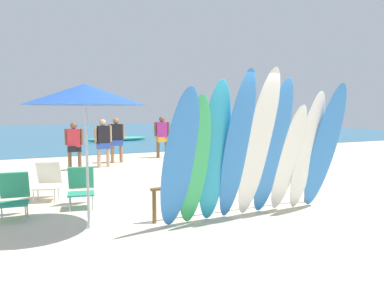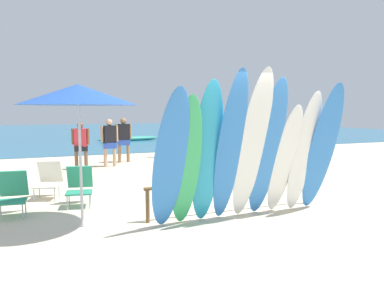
% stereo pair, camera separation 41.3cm
% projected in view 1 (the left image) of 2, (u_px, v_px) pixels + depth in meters
% --- Properties ---
extents(ground, '(60.00, 60.00, 0.00)m').
position_uv_depth(ground, '(91.00, 148.00, 19.63)').
color(ground, beige).
extents(ocean_water, '(60.00, 40.00, 0.02)m').
position_uv_depth(ocean_water, '(56.00, 132.00, 34.33)').
color(ocean_water, teal).
rests_on(ocean_water, ground).
extents(surfboard_rack, '(3.49, 0.07, 0.62)m').
position_uv_depth(surfboard_rack, '(238.00, 186.00, 7.08)').
color(surfboard_rack, brown).
rests_on(surfboard_rack, ground).
extents(surfboard_blue_0, '(0.64, 0.84, 2.28)m').
position_uv_depth(surfboard_blue_0, '(179.00, 160.00, 5.84)').
color(surfboard_blue_0, '#337AD1').
rests_on(surfboard_blue_0, ground).
extents(surfboard_green_1, '(0.55, 0.79, 2.16)m').
position_uv_depth(surfboard_green_1, '(194.00, 162.00, 6.03)').
color(surfboard_green_1, '#38B266').
rests_on(surfboard_green_1, ground).
extents(surfboard_teal_2, '(0.57, 0.71, 2.41)m').
position_uv_depth(surfboard_teal_2, '(214.00, 153.00, 6.24)').
color(surfboard_teal_2, '#289EC6').
rests_on(surfboard_teal_2, ground).
extents(surfboard_blue_3, '(0.51, 0.93, 2.58)m').
position_uv_depth(surfboard_blue_3, '(237.00, 148.00, 6.28)').
color(surfboard_blue_3, '#337AD1').
rests_on(surfboard_blue_3, ground).
extents(surfboard_white_4, '(0.55, 0.94, 2.61)m').
position_uv_depth(surfboard_white_4, '(258.00, 146.00, 6.45)').
color(surfboard_white_4, white).
rests_on(surfboard_white_4, ground).
extents(surfboard_blue_5, '(0.57, 0.91, 2.46)m').
position_uv_depth(surfboard_blue_5, '(273.00, 149.00, 6.65)').
color(surfboard_blue_5, '#337AD1').
rests_on(surfboard_blue_5, ground).
extents(surfboard_white_6, '(0.54, 0.78, 2.03)m').
position_uv_depth(surfboard_white_6, '(288.00, 160.00, 6.91)').
color(surfboard_white_6, white).
rests_on(surfboard_white_6, ground).
extents(surfboard_white_7, '(0.55, 0.72, 2.27)m').
position_uv_depth(surfboard_white_7, '(307.00, 152.00, 7.05)').
color(surfboard_white_7, white).
rests_on(surfboard_white_7, ground).
extents(surfboard_blue_8, '(0.63, 0.94, 2.41)m').
position_uv_depth(surfboard_blue_8, '(324.00, 148.00, 7.12)').
color(surfboard_blue_8, '#337AD1').
rests_on(surfboard_blue_8, ground).
extents(beachgoer_by_water, '(0.63, 0.26, 1.66)m').
position_uv_depth(beachgoer_by_water, '(116.00, 137.00, 13.82)').
color(beachgoer_by_water, '#9E704C').
rests_on(beachgoer_by_water, ground).
extents(beachgoer_near_rack, '(0.42, 0.61, 1.62)m').
position_uv_depth(beachgoer_near_rack, '(205.00, 143.00, 11.45)').
color(beachgoer_near_rack, '#9E704C').
rests_on(beachgoer_near_rack, ground).
extents(beachgoer_photographing, '(0.62, 0.33, 1.69)m').
position_uv_depth(beachgoer_photographing, '(162.00, 134.00, 15.30)').
color(beachgoer_photographing, brown).
rests_on(beachgoer_photographing, ground).
extents(beachgoer_midbeach, '(0.61, 0.27, 1.64)m').
position_uv_depth(beachgoer_midbeach, '(103.00, 140.00, 12.70)').
color(beachgoer_midbeach, tan).
rests_on(beachgoer_midbeach, ground).
extents(beachgoer_strolling, '(0.56, 0.32, 1.55)m').
position_uv_depth(beachgoer_strolling, '(74.00, 143.00, 12.06)').
color(beachgoer_strolling, brown).
rests_on(beachgoer_strolling, ground).
extents(beach_chair_red, '(0.58, 0.74, 0.82)m').
position_uv_depth(beach_chair_red, '(14.00, 194.00, 6.69)').
color(beach_chair_red, '#B7B7BC').
rests_on(beach_chair_red, ground).
extents(beach_chair_blue, '(0.68, 0.81, 0.82)m').
position_uv_depth(beach_chair_blue, '(48.00, 180.00, 8.09)').
color(beach_chair_blue, '#B7B7BC').
rests_on(beach_chair_blue, ground).
extents(beach_chair_striped, '(0.63, 0.81, 0.80)m').
position_uv_depth(beach_chair_striped, '(81.00, 185.00, 7.50)').
color(beach_chair_striped, '#B7B7BC').
rests_on(beach_chair_striped, ground).
extents(beach_umbrella, '(1.88, 1.88, 2.33)m').
position_uv_depth(beach_umbrella, '(85.00, 95.00, 5.87)').
color(beach_umbrella, silver).
rests_on(beach_umbrella, ground).
extents(distant_boat, '(4.20, 1.23, 0.33)m').
position_uv_depth(distant_boat, '(117.00, 139.00, 23.80)').
color(distant_boat, teal).
rests_on(distant_boat, ground).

